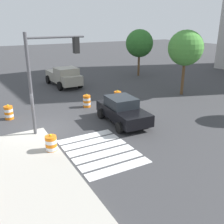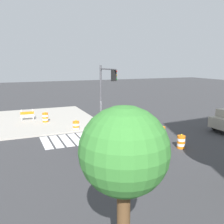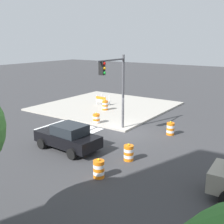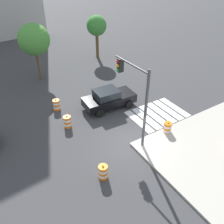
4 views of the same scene
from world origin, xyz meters
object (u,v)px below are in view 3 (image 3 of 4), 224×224
construction_barricade (102,99)px  traffic_barrel_median_far (129,153)px  traffic_barrel_crosswalk_end (170,129)px  traffic_light_pole (115,80)px  sports_car (68,137)px  traffic_barrel_on_sidewalk (105,105)px  traffic_barrel_median_near (96,119)px  traffic_barrel_near_corner (99,169)px

construction_barricade → traffic_barrel_median_far: bearing=133.0°
traffic_barrel_crosswalk_end → traffic_light_pole: bearing=30.0°
traffic_barrel_crosswalk_end → traffic_barrel_median_far: 5.55m
sports_car → traffic_barrel_on_sidewalk: bearing=-67.5°
traffic_barrel_on_sidewalk → traffic_light_pole: size_ratio=0.19×
traffic_barrel_on_sidewalk → traffic_barrel_crosswalk_end: bearing=160.1°
traffic_barrel_median_near → traffic_barrel_near_corner: bearing=128.5°
traffic_barrel_near_corner → traffic_barrel_on_sidewalk: (7.64, -11.04, 0.15)m
traffic_light_pole → traffic_barrel_near_corner: bearing=117.4°
traffic_barrel_near_corner → traffic_light_pole: traffic_light_pole is taller
traffic_barrel_crosswalk_end → construction_barricade: bearing=-25.2°
sports_car → traffic_barrel_crosswalk_end: 7.52m
traffic_barrel_median_near → traffic_light_pole: (-2.44, 0.92, 3.46)m
traffic_barrel_median_far → construction_barricade: 13.70m
traffic_barrel_median_near → traffic_barrel_median_far: same height
traffic_barrel_near_corner → traffic_barrel_crosswalk_end: bearing=-92.2°
traffic_barrel_median_far → traffic_light_pole: traffic_light_pole is taller
traffic_barrel_crosswalk_end → construction_barricade: 10.50m
construction_barricade → traffic_barrel_near_corner: bearing=126.1°
traffic_barrel_median_far → traffic_barrel_median_near: bearing=-37.7°
traffic_barrel_median_far → construction_barricade: bearing=-47.0°
traffic_barrel_median_near → traffic_barrel_median_far: (-5.77, 4.46, 0.00)m
traffic_barrel_on_sidewalk → construction_barricade: size_ratio=0.79×
traffic_barrel_crosswalk_end → traffic_barrel_on_sidewalk: 8.46m
construction_barricade → traffic_barrel_median_near: bearing=122.7°
traffic_barrel_median_far → traffic_light_pole: 5.96m
traffic_barrel_near_corner → construction_barricade: size_ratio=0.79×
construction_barricade → traffic_barrel_crosswalk_end: bearing=154.8°
traffic_barrel_crosswalk_end → construction_barricade: (9.50, -4.46, 0.27)m
traffic_barrel_on_sidewalk → traffic_barrel_median_far: bearing=132.7°
traffic_barrel_median_near → traffic_barrel_on_sidewalk: traffic_barrel_on_sidewalk is taller
traffic_barrel_on_sidewalk → construction_barricade: traffic_barrel_on_sidewalk is taller
sports_car → traffic_light_pole: size_ratio=0.80×
traffic_barrel_median_far → traffic_barrel_on_sidewalk: 11.49m
traffic_barrel_on_sidewalk → construction_barricade: (1.55, -1.58, 0.12)m
construction_barricade → traffic_light_pole: size_ratio=0.24×
traffic_barrel_median_near → construction_barricade: bearing=-57.3°
traffic_barrel_near_corner → traffic_barrel_median_near: 9.03m
sports_car → construction_barricade: bearing=-63.5°
traffic_barrel_crosswalk_end → traffic_barrel_median_far: bearing=88.4°
traffic_barrel_median_near → traffic_barrel_crosswalk_end: bearing=-169.6°
sports_car → construction_barricade: (5.35, -10.73, -0.09)m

